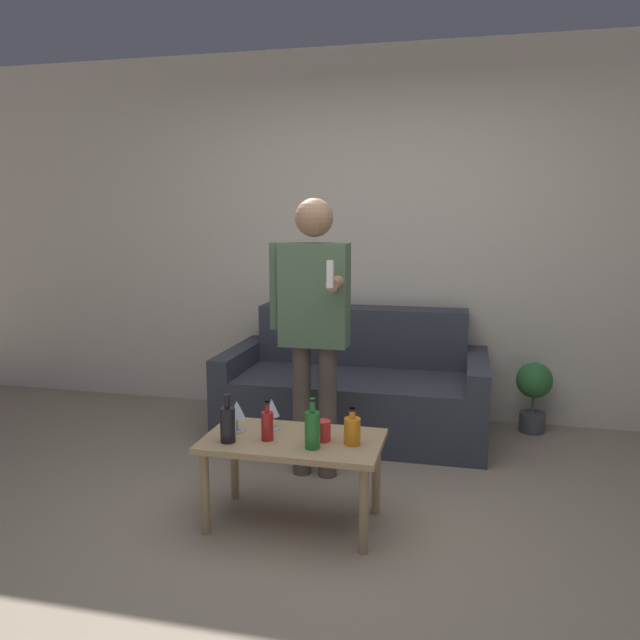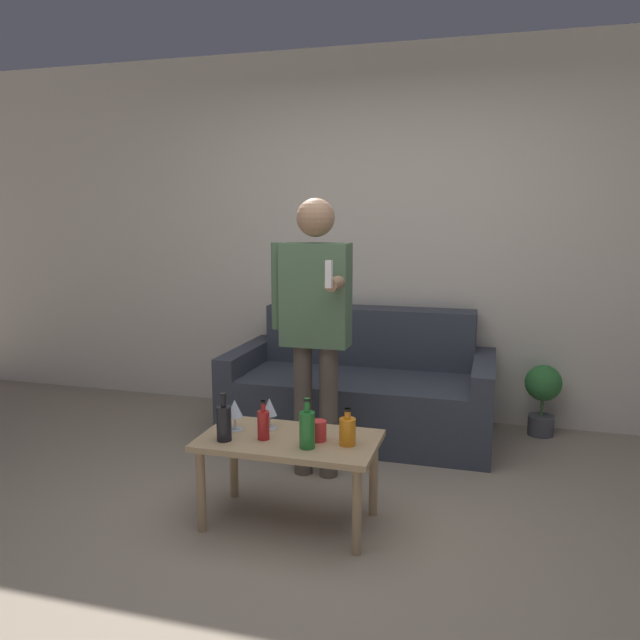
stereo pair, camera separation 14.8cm
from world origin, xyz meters
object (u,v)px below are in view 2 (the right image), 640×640
coffee_table (289,449)px  person_standing_front (315,315)px  bottle_orange (347,430)px  couch (361,389)px

coffee_table → person_standing_front: bearing=94.2°
bottle_orange → couch: bearing=99.4°
coffee_table → couch: bearing=87.6°
couch → bottle_orange: size_ratio=10.12×
coffee_table → bottle_orange: size_ratio=4.88×
bottle_orange → person_standing_front: person_standing_front is taller
couch → coffee_table: bearing=-92.4°
coffee_table → bottle_orange: (0.29, -0.01, 0.13)m
coffee_table → person_standing_front: (-0.04, 0.59, 0.57)m
couch → person_standing_front: bearing=-97.2°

